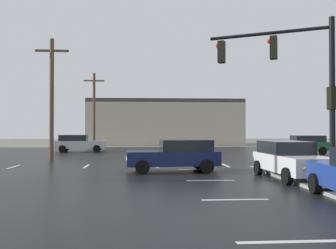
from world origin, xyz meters
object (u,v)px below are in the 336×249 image
object	(u,v)px
sedan_green	(302,144)
utility_pole_distant	(94,109)
traffic_signal_mast	(297,74)
sedan_silver	(79,143)
sedan_white	(290,159)
utility_pole_far	(52,97)
sedan_navy	(176,155)

from	to	relation	value
sedan_green	utility_pole_distant	bearing A→B (deg)	-22.97
traffic_signal_mast	sedan_silver	world-z (taller)	traffic_signal_mast
sedan_white	utility_pole_far	world-z (taller)	utility_pole_far
sedan_silver	utility_pole_far	size ratio (longest dim) A/B	0.57
sedan_green	sedan_silver	bearing A→B (deg)	-9.57
utility_pole_far	utility_pole_distant	distance (m)	14.52
sedan_green	sedan_navy	bearing A→B (deg)	48.20
traffic_signal_mast	utility_pole_far	distance (m)	15.92
sedan_navy	sedan_green	xyz separation A→B (m)	(11.79, 11.92, 0.00)
sedan_green	utility_pole_far	xyz separation A→B (m)	(-19.51, -5.41, 3.43)
utility_pole_far	utility_pole_distant	bearing A→B (deg)	87.03
utility_pole_far	sedan_navy	bearing A→B (deg)	-40.13
sedan_silver	utility_pole_far	bearing A→B (deg)	-93.29
sedan_silver	utility_pole_distant	world-z (taller)	utility_pole_distant
sedan_silver	utility_pole_distant	distance (m)	5.93
sedan_navy	sedan_silver	distance (m)	17.95
utility_pole_far	sedan_green	bearing A→B (deg)	15.50
sedan_white	utility_pole_distant	xyz separation A→B (m)	(-11.61, 23.77, 3.42)
traffic_signal_mast	utility_pole_distant	bearing A→B (deg)	-38.53
sedan_silver	sedan_green	distance (m)	19.94
utility_pole_far	utility_pole_distant	xyz separation A→B (m)	(0.75, 14.50, -0.01)
sedan_green	utility_pole_far	distance (m)	20.53
utility_pole_far	sedan_white	bearing A→B (deg)	-36.86
sedan_navy	utility_pole_distant	world-z (taller)	utility_pole_distant
sedan_white	traffic_signal_mast	bearing A→B (deg)	-4.60
sedan_navy	sedan_silver	world-z (taller)	same
sedan_white	sedan_silver	size ratio (longest dim) A/B	1.00
traffic_signal_mast	utility_pole_distant	world-z (taller)	utility_pole_distant
traffic_signal_mast	utility_pole_distant	size ratio (longest dim) A/B	0.79
sedan_silver	utility_pole_far	distance (m)	10.30
traffic_signal_mast	sedan_navy	bearing A→B (deg)	-11.38
sedan_green	utility_pole_far	size ratio (longest dim) A/B	0.57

